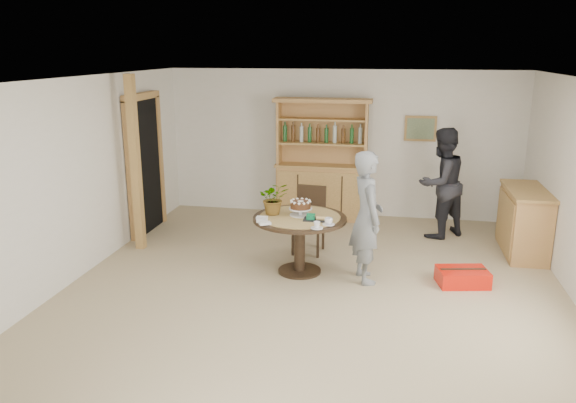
# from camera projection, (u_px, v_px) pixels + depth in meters

# --- Properties ---
(ground) EXTENTS (7.00, 7.00, 0.00)m
(ground) POSITION_uv_depth(u_px,v_px,m) (311.00, 296.00, 6.63)
(ground) COLOR tan
(ground) RESTS_ON ground
(room_shell) EXTENTS (6.04, 7.04, 2.52)m
(room_shell) POSITION_uv_depth(u_px,v_px,m) (313.00, 151.00, 6.17)
(room_shell) COLOR white
(room_shell) RESTS_ON ground
(doorway) EXTENTS (0.13, 1.10, 2.18)m
(doorway) POSITION_uv_depth(u_px,v_px,m) (145.00, 163.00, 8.75)
(doorway) COLOR black
(doorway) RESTS_ON ground
(pine_post) EXTENTS (0.12, 0.12, 2.50)m
(pine_post) POSITION_uv_depth(u_px,v_px,m) (135.00, 164.00, 7.92)
(pine_post) COLOR tan
(pine_post) RESTS_ON ground
(hutch) EXTENTS (1.62, 0.54, 2.04)m
(hutch) POSITION_uv_depth(u_px,v_px,m) (322.00, 178.00, 9.57)
(hutch) COLOR tan
(hutch) RESTS_ON ground
(sideboard) EXTENTS (0.54, 1.26, 0.94)m
(sideboard) POSITION_uv_depth(u_px,v_px,m) (524.00, 221.00, 7.91)
(sideboard) COLOR tan
(sideboard) RESTS_ON ground
(dining_table) EXTENTS (1.20, 1.20, 0.76)m
(dining_table) POSITION_uv_depth(u_px,v_px,m) (300.00, 228.00, 7.20)
(dining_table) COLOR black
(dining_table) RESTS_ON ground
(dining_chair) EXTENTS (0.45, 0.45, 0.95)m
(dining_chair) POSITION_uv_depth(u_px,v_px,m) (310.00, 215.00, 8.00)
(dining_chair) COLOR black
(dining_chair) RESTS_ON ground
(birthday_cake) EXTENTS (0.30, 0.30, 0.20)m
(birthday_cake) POSITION_uv_depth(u_px,v_px,m) (301.00, 206.00, 7.17)
(birthday_cake) COLOR white
(birthday_cake) RESTS_ON dining_table
(flower_vase) EXTENTS (0.47, 0.44, 0.42)m
(flower_vase) POSITION_uv_depth(u_px,v_px,m) (274.00, 198.00, 7.21)
(flower_vase) COLOR #3F7233
(flower_vase) RESTS_ON dining_table
(gift_tray) EXTENTS (0.30, 0.20, 0.08)m
(gift_tray) POSITION_uv_depth(u_px,v_px,m) (315.00, 218.00, 6.99)
(gift_tray) COLOR black
(gift_tray) RESTS_ON dining_table
(coffee_cup_a) EXTENTS (0.15, 0.15, 0.09)m
(coffee_cup_a) POSITION_uv_depth(u_px,v_px,m) (329.00, 222.00, 6.81)
(coffee_cup_a) COLOR white
(coffee_cup_a) RESTS_ON dining_table
(coffee_cup_b) EXTENTS (0.15, 0.15, 0.08)m
(coffee_cup_b) POSITION_uv_depth(u_px,v_px,m) (317.00, 226.00, 6.67)
(coffee_cup_b) COLOR white
(coffee_cup_b) RESTS_ON dining_table
(napkins) EXTENTS (0.24, 0.33, 0.03)m
(napkins) POSITION_uv_depth(u_px,v_px,m) (263.00, 221.00, 6.93)
(napkins) COLOR white
(napkins) RESTS_ON dining_table
(teen_boy) EXTENTS (0.57, 0.70, 1.65)m
(teen_boy) POSITION_uv_depth(u_px,v_px,m) (367.00, 217.00, 6.89)
(teen_boy) COLOR slate
(teen_boy) RESTS_ON ground
(adult_person) EXTENTS (1.04, 1.03, 1.70)m
(adult_person) POSITION_uv_depth(u_px,v_px,m) (441.00, 183.00, 8.54)
(adult_person) COLOR black
(adult_person) RESTS_ON ground
(red_suitcase) EXTENTS (0.67, 0.51, 0.21)m
(red_suitcase) POSITION_uv_depth(u_px,v_px,m) (462.00, 277.00, 6.93)
(red_suitcase) COLOR red
(red_suitcase) RESTS_ON ground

